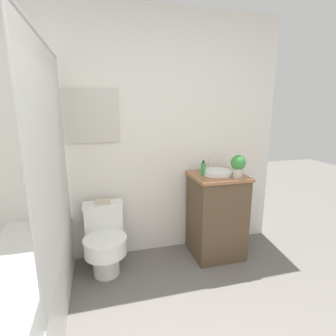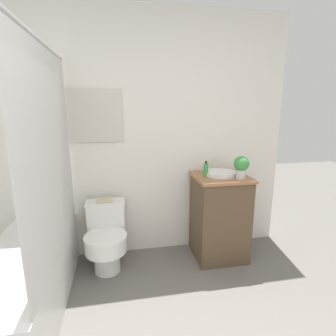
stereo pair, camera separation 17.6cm
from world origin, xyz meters
The scene contains 8 objects.
wall_back centered at (-0.01, 2.15, 1.25)m, with size 3.31×0.07×2.50m.
shower_area centered at (-0.85, 1.37, 0.30)m, with size 0.57×1.50×1.98m.
toilet centered at (-0.28, 1.84, 0.33)m, with size 0.39×0.54×0.65m.
vanity centered at (0.88, 1.85, 0.44)m, with size 0.54×0.51×0.88m.
sink centered at (0.88, 1.88, 0.90)m, with size 0.32×0.35×0.13m.
soap_bottle centered at (0.72, 1.87, 0.95)m, with size 0.05×0.05×0.15m.
potted_plant centered at (1.02, 1.71, 1.01)m, with size 0.15×0.15×0.22m.
book_on_tank centered at (-0.28, 1.98, 0.66)m, with size 0.14×0.13×0.02m.
Camera 2 is at (-0.12, -0.55, 1.55)m, focal length 28.00 mm.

